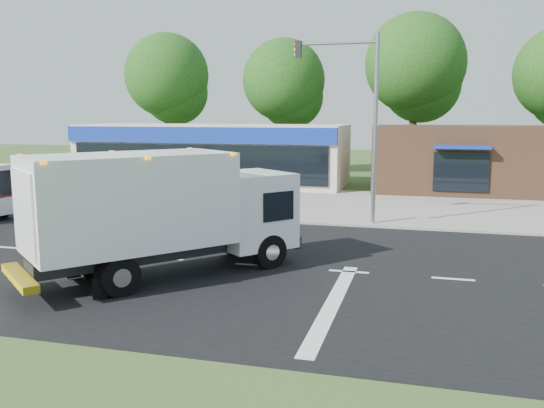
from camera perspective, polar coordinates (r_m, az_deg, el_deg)
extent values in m
plane|color=#385123|center=(18.19, -1.84, -6.09)|extent=(120.00, 120.00, 0.00)
cube|color=black|center=(18.18, -1.84, -6.08)|extent=(60.00, 14.00, 0.02)
cube|color=gray|center=(25.94, 3.45, -1.42)|extent=(60.00, 2.40, 0.12)
cube|color=gray|center=(31.57, 5.58, 0.32)|extent=(60.00, 9.00, 0.02)
cube|color=silver|center=(22.45, -24.44, -3.96)|extent=(1.20, 0.15, 0.01)
cube|color=silver|center=(20.69, -18.00, -4.63)|extent=(1.20, 0.15, 0.01)
cube|color=silver|center=(19.24, -10.45, -5.34)|extent=(1.20, 0.15, 0.01)
cube|color=silver|center=(18.18, -1.84, -6.04)|extent=(1.20, 0.15, 0.01)
cube|color=silver|center=(17.57, 7.63, -6.65)|extent=(1.20, 0.15, 0.01)
cube|color=silver|center=(17.46, 17.51, -7.09)|extent=(1.20, 0.15, 0.01)
cube|color=silver|center=(14.73, 6.06, -9.71)|extent=(0.40, 7.00, 0.01)
cube|color=black|center=(16.75, -13.67, -4.92)|extent=(4.41, 4.95, 0.39)
cube|color=silver|center=(18.30, -2.25, -0.50)|extent=(3.25, 3.23, 2.32)
cube|color=black|center=(18.85, 0.44, 0.46)|extent=(1.72, 1.48, 1.00)
cube|color=white|center=(16.46, -13.87, 0.32)|extent=(5.60, 5.95, 2.60)
cube|color=silver|center=(15.71, -23.39, -0.76)|extent=(1.74, 1.48, 2.10)
cube|color=yellow|center=(16.01, -23.73, -6.69)|extent=(2.28, 2.01, 0.20)
cube|color=orange|center=(16.32, -14.03, 4.75)|extent=(5.49, 5.80, 0.09)
cylinder|color=black|center=(19.43, -3.76, -3.52)|extent=(0.94, 1.03, 1.06)
cylinder|color=black|center=(17.71, -0.23, -4.73)|extent=(0.94, 1.03, 1.06)
cylinder|color=black|center=(17.58, -17.32, -5.24)|extent=(0.94, 1.03, 1.06)
cylinder|color=black|center=(15.55, -14.82, -6.97)|extent=(0.94, 1.03, 1.06)
imported|color=#C9B686|center=(17.47, -15.43, -3.86)|extent=(0.82, 0.77, 1.88)
sphere|color=white|center=(17.30, -15.55, -0.92)|extent=(0.28, 0.28, 0.28)
cylinder|color=black|center=(29.26, -25.16, -0.33)|extent=(0.91, 0.42, 0.88)
cube|color=beige|center=(39.51, -5.91, 4.94)|extent=(18.00, 6.00, 4.00)
cube|color=#112E9B|center=(36.61, -7.66, 6.79)|extent=(18.00, 0.30, 1.00)
cube|color=black|center=(36.72, -7.60, 3.98)|extent=(17.00, 0.12, 2.40)
cube|color=#382316|center=(36.94, 18.02, 4.28)|extent=(10.00, 6.00, 4.00)
cube|color=#112E9B|center=(33.80, 18.34, 5.40)|extent=(3.00, 1.20, 0.20)
cube|color=black|center=(33.95, 18.22, 3.05)|extent=(3.00, 0.12, 2.20)
cylinder|color=gray|center=(24.50, 10.18, 7.12)|extent=(0.18, 0.18, 8.00)
cylinder|color=gray|center=(24.87, 6.37, 15.54)|extent=(3.40, 0.12, 0.12)
cube|color=black|center=(25.14, 2.63, 15.05)|extent=(0.25, 0.25, 0.70)
cylinder|color=#332114|center=(49.54, -10.23, 7.58)|extent=(0.56, 0.56, 7.35)
sphere|color=#174614|center=(49.63, -10.37, 12.43)|extent=(6.93, 6.93, 6.93)
sphere|color=#174614|center=(49.81, -9.54, 10.87)|extent=(5.46, 5.46, 5.46)
cylinder|color=#332114|center=(46.18, 1.17, 7.33)|extent=(0.56, 0.56, 6.86)
sphere|color=#174614|center=(46.24, 1.18, 12.19)|extent=(6.47, 6.47, 6.47)
sphere|color=#174614|center=(46.55, 1.94, 10.59)|extent=(5.10, 5.10, 5.10)
cylinder|color=#332114|center=(44.82, 13.79, 7.65)|extent=(0.56, 0.56, 7.84)
sphere|color=#174614|center=(44.96, 14.01, 13.37)|extent=(7.39, 7.39, 7.39)
sphere|color=#174614|center=(45.36, 14.59, 11.46)|extent=(5.82, 5.82, 5.82)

